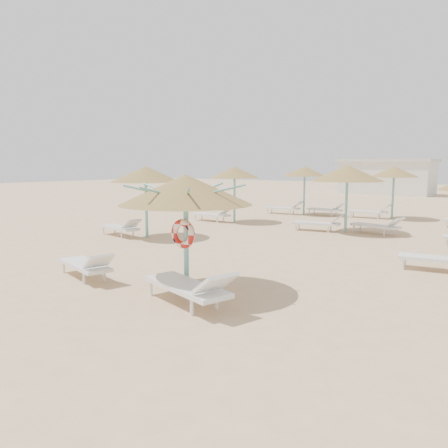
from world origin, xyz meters
The scene contains 6 objects.
ground centered at (0.00, 0.00, 0.00)m, with size 120.00×120.00×0.00m, color tan.
main_palapa centered at (0.40, -0.06, 2.20)m, with size 2.82×2.82×2.53m.
lounger_main_a centered at (-2.21, -0.71, 0.35)m, with size 2.13×1.08×0.74m.
lounger_main_b centered at (1.13, -0.76, 0.40)m, with size 2.42×1.27×0.84m.
palapa_field centered at (2.42, 10.00, 2.31)m, with size 19.02×14.03×2.72m.
service_hut centered at (-6.00, 35.00, 1.64)m, with size 8.40×4.40×3.25m.
Camera 1 is at (6.60, -6.90, 2.73)m, focal length 35.00 mm.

